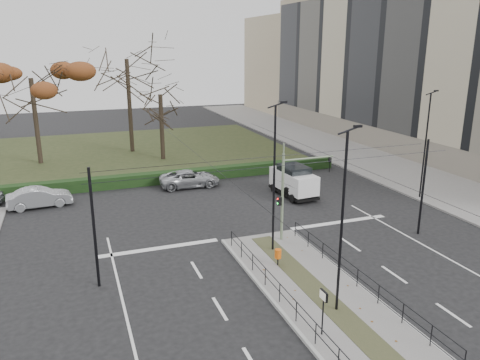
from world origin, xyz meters
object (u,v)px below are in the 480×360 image
(streetlamp_median_near, at_px, (342,221))
(streetlamp_sidewalk, at_px, (426,144))
(traffic_light, at_px, (287,190))
(white_van, at_px, (294,180))
(info_panel, at_px, (323,301))
(streetlamp_median_far, at_px, (274,177))
(parked_car_fourth, at_px, (190,179))
(parked_car_second, at_px, (40,197))
(litter_bin, at_px, (278,254))
(rust_tree, at_px, (31,78))
(bare_tree_center, at_px, (127,66))
(bare_tree_near, at_px, (160,99))

(streetlamp_median_near, xyz_separation_m, streetlamp_sidewalk, (14.47, 11.66, -0.03))
(traffic_light, height_order, white_van, traffic_light)
(info_panel, height_order, streetlamp_median_far, streetlamp_median_far)
(parked_car_fourth, bearing_deg, traffic_light, -166.53)
(streetlamp_median_far, height_order, parked_car_second, streetlamp_median_far)
(traffic_light, distance_m, white_van, 9.12)
(litter_bin, bearing_deg, parked_car_fourth, 92.40)
(litter_bin, xyz_separation_m, rust_tree, (-12.66, 28.75, 7.57))
(streetlamp_sidewalk, distance_m, bare_tree_center, 30.91)
(streetlamp_sidewalk, relative_size, parked_car_second, 1.82)
(streetlamp_median_far, height_order, bare_tree_center, bare_tree_center)
(streetlamp_median_near, bearing_deg, rust_tree, 111.60)
(rust_tree, bearing_deg, bare_tree_center, 14.23)
(streetlamp_median_near, xyz_separation_m, rust_tree, (-13.29, 33.57, 4.07))
(traffic_light, height_order, parked_car_second, traffic_light)
(parked_car_second, height_order, bare_tree_center, bare_tree_center)
(info_panel, xyz_separation_m, bare_tree_near, (0.04, 32.60, 4.51))
(traffic_light, height_order, streetlamp_sidewalk, streetlamp_sidewalk)
(bare_tree_center, relative_size, bare_tree_near, 1.51)
(streetlamp_median_far, bearing_deg, streetlamp_sidewalk, 18.72)
(traffic_light, relative_size, streetlamp_median_near, 0.65)
(litter_bin, distance_m, streetlamp_median_near, 5.99)
(parked_car_second, distance_m, bare_tree_center, 20.40)
(parked_car_second, distance_m, bare_tree_near, 17.06)
(parked_car_second, bearing_deg, info_panel, -157.12)
(parked_car_second, relative_size, bare_tree_near, 0.51)
(streetlamp_median_far, distance_m, parked_car_fourth, 14.67)
(info_panel, xyz_separation_m, white_van, (7.21, 17.07, -0.39))
(rust_tree, bearing_deg, parked_car_second, -88.01)
(traffic_light, xyz_separation_m, bare_tree_center, (-5.31, 28.04, 6.07))
(info_panel, distance_m, bare_tree_near, 32.91)
(litter_bin, xyz_separation_m, parked_car_fourth, (-0.67, 16.05, -0.09))
(parked_car_second, bearing_deg, streetlamp_median_near, -152.15)
(parked_car_second, bearing_deg, white_van, -107.37)
(traffic_light, distance_m, info_panel, 9.84)
(white_van, relative_size, bare_tree_center, 0.36)
(info_panel, xyz_separation_m, streetlamp_median_far, (1.49, 8.13, 2.74))
(bare_tree_center, bearing_deg, parked_car_second, -118.40)
(parked_car_second, bearing_deg, streetlamp_sidewalk, -111.56)
(info_panel, xyz_separation_m, bare_tree_center, (-2.44, 37.33, 7.61))
(bare_tree_near, bearing_deg, streetlamp_median_far, -86.61)
(traffic_light, xyz_separation_m, white_van, (4.34, 7.78, -1.93))
(traffic_light, xyz_separation_m, litter_bin, (-1.95, -3.06, -2.42))
(bare_tree_near, bearing_deg, streetlamp_sidewalk, -50.73)
(streetlamp_median_near, xyz_separation_m, parked_car_second, (-12.81, 19.63, -3.55))
(rust_tree, xyz_separation_m, bare_tree_center, (9.30, 2.36, 0.92))
(streetlamp_median_near, height_order, bare_tree_near, bare_tree_near)
(white_van, height_order, bare_tree_center, bare_tree_center)
(traffic_light, height_order, bare_tree_center, bare_tree_center)
(parked_car_fourth, bearing_deg, info_panel, -178.58)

